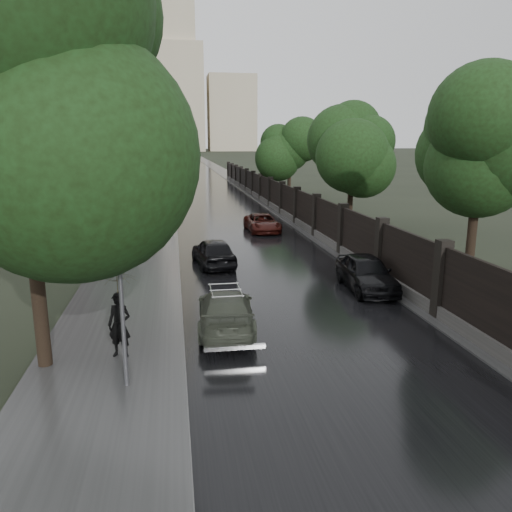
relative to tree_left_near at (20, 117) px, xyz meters
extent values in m
plane|color=black|center=(7.60, -3.00, -6.42)|extent=(800.00, 800.00, 0.00)
cube|color=black|center=(7.60, 187.00, -6.41)|extent=(8.00, 420.00, 0.02)
cube|color=#2D2D2D|center=(1.60, 187.00, -6.34)|extent=(4.00, 420.00, 0.16)
cube|color=#2D2D2D|center=(13.10, 187.00, -6.38)|extent=(3.00, 420.00, 0.08)
cube|color=#383533|center=(12.20, 29.00, -6.17)|extent=(0.40, 75.00, 0.50)
cube|color=black|center=(12.20, 29.00, -4.92)|extent=(0.15, 75.00, 2.00)
cube|color=black|center=(12.20, 67.00, -5.07)|extent=(0.45, 0.45, 2.70)
cylinder|color=black|center=(0.00, 0.00, -2.84)|extent=(0.36, 0.36, 7.15)
sphere|color=black|center=(0.00, 0.00, 0.02)|extent=(5.44, 5.44, 5.44)
cylinder|color=black|center=(-0.40, 27.00, -3.49)|extent=(0.36, 0.36, 5.85)
sphere|color=black|center=(-0.40, 27.00, -1.15)|extent=(4.25, 4.25, 4.25)
cylinder|color=black|center=(15.10, 5.00, -3.66)|extent=(0.36, 0.36, 5.53)
sphere|color=black|center=(15.10, 5.00, -1.45)|extent=(4.08, 4.08, 4.08)
cylinder|color=black|center=(15.10, 19.00, -3.66)|extent=(0.36, 0.36, 5.53)
sphere|color=black|center=(15.10, 19.00, -1.45)|extent=(4.08, 4.08, 4.08)
cylinder|color=black|center=(15.10, 37.00, -3.66)|extent=(0.36, 0.36, 5.53)
sphere|color=black|center=(15.10, 37.00, -1.45)|extent=(4.08, 4.08, 4.08)
cylinder|color=#59595E|center=(2.20, -1.50, -3.92)|extent=(0.10, 0.10, 5.00)
cube|color=#59595E|center=(2.20, -1.50, -1.37)|extent=(0.25, 0.12, 0.12)
cylinder|color=#59595E|center=(3.30, 22.00, -4.92)|extent=(0.12, 0.12, 3.00)
imported|color=#59595E|center=(3.30, 22.00, -2.92)|extent=(0.16, 0.20, 1.00)
sphere|color=#FF0C0C|center=(3.30, 21.85, -3.07)|extent=(0.14, 0.14, 0.14)
cube|color=black|center=(-10.40, 49.00, 3.58)|extent=(24.00, 18.00, 20.00)
cube|color=tan|center=(-24.40, 297.00, 15.58)|extent=(28.00, 22.00, 44.00)
cube|color=tan|center=(39.60, 297.00, 15.58)|extent=(28.00, 22.00, 44.00)
cube|color=tan|center=(7.60, 297.00, 23.58)|extent=(30.00, 30.00, 60.00)
cube|color=tan|center=(7.60, 297.00, 63.58)|extent=(22.00, 22.00, 40.00)
imported|color=#3D4335|center=(4.98, 2.18, -5.79)|extent=(2.07, 4.42, 1.25)
imported|color=black|center=(5.25, 10.48, -5.73)|extent=(2.11, 4.22, 1.38)
imported|color=black|center=(11.00, 5.58, -5.71)|extent=(1.84, 4.24, 1.43)
imported|color=black|center=(9.20, 19.32, -5.83)|extent=(2.10, 4.30, 1.18)
imported|color=black|center=(1.91, 0.22, -5.36)|extent=(0.77, 0.65, 1.79)
imported|color=black|center=(1.91, 0.22, -3.93)|extent=(1.37, 1.38, 0.95)
camera|label=1|loc=(3.48, -12.81, -0.56)|focal=35.00mm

